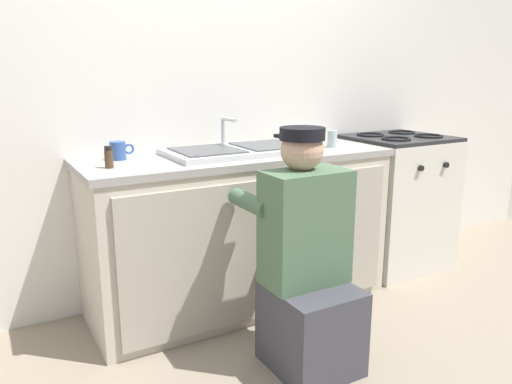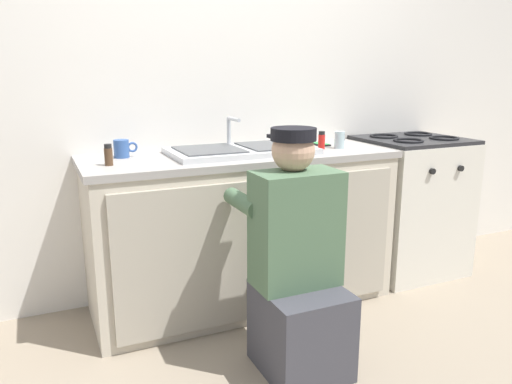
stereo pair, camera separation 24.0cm
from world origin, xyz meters
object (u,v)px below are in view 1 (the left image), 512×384
object	(u,v)px
coffee_mug	(119,151)
spice_bottle_pepper	(109,157)
water_glass	(332,139)
spice_bottle_red	(315,140)
cell_phone	(312,143)
sink_double_basin	(238,150)
stove_range	(395,201)
plumber_person	(307,271)

from	to	relation	value
coffee_mug	spice_bottle_pepper	distance (m)	0.23
water_glass	spice_bottle_red	bearing A→B (deg)	171.67
cell_phone	coffee_mug	size ratio (longest dim) A/B	1.11
cell_phone	spice_bottle_red	size ratio (longest dim) A/B	1.33
sink_double_basin	coffee_mug	bearing A→B (deg)	168.50
stove_range	spice_bottle_red	bearing A→B (deg)	-176.29
coffee_mug	spice_bottle_pepper	world-z (taller)	spice_bottle_pepper
stove_range	cell_phone	world-z (taller)	stove_range
stove_range	sink_double_basin	bearing A→B (deg)	179.90
spice_bottle_pepper	spice_bottle_red	xyz separation A→B (m)	(1.22, 0.03, 0.00)
sink_double_basin	water_glass	xyz separation A→B (m)	(0.61, -0.07, 0.03)
water_glass	spice_bottle_pepper	size ratio (longest dim) A/B	0.95
stove_range	spice_bottle_pepper	xyz separation A→B (m)	(-1.95, -0.08, 0.48)
water_glass	spice_bottle_red	distance (m)	0.12
coffee_mug	water_glass	distance (m)	1.25
stove_range	coffee_mug	world-z (taller)	coffee_mug
coffee_mug	water_glass	size ratio (longest dim) A/B	1.26
sink_double_basin	stove_range	size ratio (longest dim) A/B	0.86
sink_double_basin	coffee_mug	distance (m)	0.64
stove_range	plumber_person	size ratio (longest dim) A/B	0.84
water_glass	sink_double_basin	bearing A→B (deg)	173.75
plumber_person	coffee_mug	distance (m)	1.15
water_glass	spice_bottle_pepper	xyz separation A→B (m)	(-1.34, -0.01, 0.00)
spice_bottle_red	stove_range	bearing A→B (deg)	3.71
cell_phone	water_glass	distance (m)	0.17
stove_range	cell_phone	xyz separation A→B (m)	(-0.66, 0.09, 0.44)
plumber_person	cell_phone	xyz separation A→B (m)	(0.60, 0.81, 0.44)
coffee_mug	water_glass	xyz separation A→B (m)	(1.24, -0.19, 0.00)
plumber_person	cell_phone	world-z (taller)	plumber_person
sink_double_basin	cell_phone	xyz separation A→B (m)	(0.57, 0.09, -0.01)
stove_range	spice_bottle_pepper	world-z (taller)	spice_bottle_pepper
sink_double_basin	stove_range	xyz separation A→B (m)	(1.22, -0.00, -0.45)
water_glass	spice_bottle_pepper	distance (m)	1.34
cell_phone	stove_range	bearing A→B (deg)	-7.98
plumber_person	spice_bottle_pepper	size ratio (longest dim) A/B	10.52
coffee_mug	spice_bottle_red	world-z (taller)	spice_bottle_red
plumber_person	coffee_mug	size ratio (longest dim) A/B	8.76
stove_range	coffee_mug	xyz separation A→B (m)	(-1.86, 0.13, 0.48)
water_glass	spice_bottle_red	size ratio (longest dim) A/B	0.95
cell_phone	spice_bottle_red	world-z (taller)	spice_bottle_red
spice_bottle_red	sink_double_basin	bearing A→B (deg)	174.23
stove_range	water_glass	world-z (taller)	water_glass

